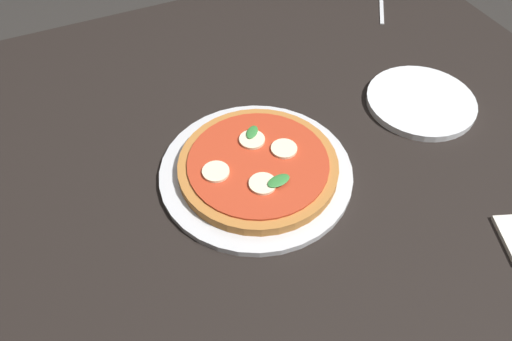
{
  "coord_description": "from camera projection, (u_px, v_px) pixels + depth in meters",
  "views": [
    {
      "loc": [
        0.34,
        0.56,
        1.38
      ],
      "look_at": [
        0.11,
        0.06,
        0.75
      ],
      "focal_mm": 34.25,
      "sensor_mm": 36.0,
      "label": 1
    }
  ],
  "objects": [
    {
      "name": "ground_plane",
      "position": [
        282.0,
        310.0,
        1.46
      ],
      "size": [
        6.0,
        6.0,
        0.0
      ],
      "primitive_type": "plane",
      "color": "#2D2B28"
    },
    {
      "name": "pizza",
      "position": [
        258.0,
        166.0,
        0.82
      ],
      "size": [
        0.27,
        0.27,
        0.03
      ],
      "color": "#B27033",
      "rests_on": "serving_tray"
    },
    {
      "name": "plate_white",
      "position": [
        421.0,
        101.0,
        0.95
      ],
      "size": [
        0.21,
        0.21,
        0.01
      ],
      "primitive_type": "cylinder",
      "color": "white",
      "rests_on": "dining_table"
    },
    {
      "name": "knife",
      "position": [
        381.0,
        0.0,
        1.21
      ],
      "size": [
        0.1,
        0.15,
        0.01
      ],
      "color": "black",
      "rests_on": "dining_table"
    },
    {
      "name": "serving_tray",
      "position": [
        256.0,
        172.0,
        0.83
      ],
      "size": [
        0.33,
        0.33,
        0.01
      ],
      "primitive_type": "cylinder",
      "color": "silver",
      "rests_on": "dining_table"
    },
    {
      "name": "dining_table",
      "position": [
        295.0,
        168.0,
        0.98
      ],
      "size": [
        1.2,
        1.09,
        0.74
      ],
      "color": "black",
      "rests_on": "ground_plane"
    }
  ]
}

